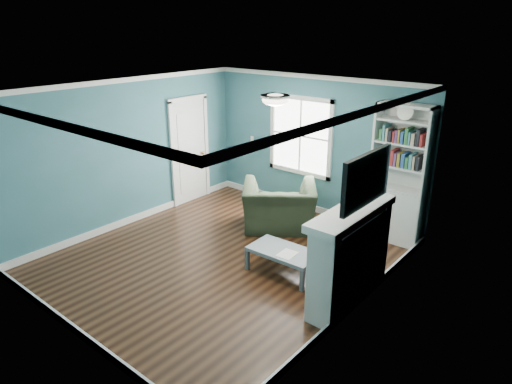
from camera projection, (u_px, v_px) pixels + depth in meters
The scene contains 13 objects.
floor at pixel (224, 257), 7.17m from camera, with size 5.00×5.00×0.00m, color black.
room_walls at pixel (221, 161), 6.61m from camera, with size 5.00×5.00×5.00m.
trim at pixel (221, 183), 6.73m from camera, with size 4.50×5.00×2.60m.
window at pixel (301, 136), 8.63m from camera, with size 1.40×0.06×1.50m.
bookshelf at pixel (398, 188), 7.44m from camera, with size 0.90×0.35×2.31m.
fireplace at pixel (351, 258), 5.84m from camera, with size 0.44×1.58×1.30m.
tv at pixel (367, 179), 5.39m from camera, with size 0.06×1.10×0.65m, color black.
door at pixel (190, 150), 9.13m from camera, with size 0.12×0.98×2.17m.
ceiling_fixture at pixel (275, 99), 5.81m from camera, with size 0.38×0.38×0.15m.
light_switch at pixel (252, 139), 9.44m from camera, with size 0.08×0.01×0.12m, color white.
recliner at pixel (279, 199), 8.02m from camera, with size 1.25×0.81×1.10m, color black.
coffee_table at pixel (284, 253), 6.63m from camera, with size 1.03×0.59×0.37m.
paper_sheet at pixel (287, 254), 6.49m from camera, with size 0.22×0.29×0.00m, color white.
Camera 1 is at (4.45, -4.56, 3.47)m, focal length 32.00 mm.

